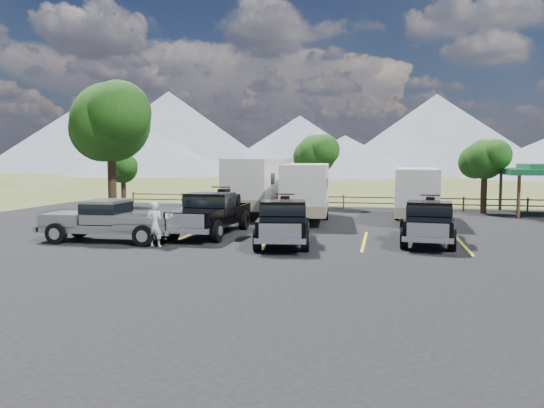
% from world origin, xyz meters
% --- Properties ---
extents(ground, '(320.00, 320.00, 0.00)m').
position_xyz_m(ground, '(0.00, 0.00, 0.00)').
color(ground, '#4C5725').
rests_on(ground, ground).
extents(asphalt_lot, '(44.00, 34.00, 0.04)m').
position_xyz_m(asphalt_lot, '(0.00, 3.00, 0.02)').
color(asphalt_lot, black).
rests_on(asphalt_lot, ground).
extents(stall_lines, '(12.12, 5.50, 0.01)m').
position_xyz_m(stall_lines, '(0.00, 4.00, 0.04)').
color(stall_lines, yellow).
rests_on(stall_lines, asphalt_lot).
extents(tree_big_nw, '(5.54, 5.18, 7.84)m').
position_xyz_m(tree_big_nw, '(-12.55, 9.03, 5.60)').
color(tree_big_nw, '#301E12').
rests_on(tree_big_nw, ground).
extents(tree_ne_a, '(3.11, 2.92, 4.76)m').
position_xyz_m(tree_ne_a, '(8.97, 17.01, 3.48)').
color(tree_ne_a, '#301E12').
rests_on(tree_ne_a, ground).
extents(tree_north, '(3.46, 3.24, 5.25)m').
position_xyz_m(tree_north, '(-2.03, 19.02, 3.83)').
color(tree_north, '#301E12').
rests_on(tree_north, ground).
extents(tree_nw_small, '(2.59, 2.43, 3.85)m').
position_xyz_m(tree_nw_small, '(-16.02, 17.01, 2.78)').
color(tree_nw_small, '#301E12').
rests_on(tree_nw_small, ground).
extents(rail_fence, '(36.12, 0.12, 1.00)m').
position_xyz_m(rail_fence, '(2.00, 18.50, 0.61)').
color(rail_fence, brown).
rests_on(rail_fence, ground).
extents(mountain_range, '(209.00, 71.00, 20.00)m').
position_xyz_m(mountain_range, '(-7.63, 105.98, 7.87)').
color(mountain_range, slate).
rests_on(mountain_range, ground).
extents(rig_left, '(2.41, 6.54, 2.17)m').
position_xyz_m(rig_left, '(-5.05, 4.64, 1.08)').
color(rig_left, black).
rests_on(rig_left, asphalt_lot).
extents(rig_center, '(2.77, 6.19, 2.00)m').
position_xyz_m(rig_center, '(-1.31, 2.84, 1.00)').
color(rig_center, black).
rests_on(rig_center, asphalt_lot).
extents(rig_right, '(2.49, 5.97, 1.94)m').
position_xyz_m(rig_right, '(4.67, 4.28, 0.98)').
color(rig_right, black).
rests_on(rig_right, asphalt_lot).
extents(trailer_left, '(2.74, 10.07, 3.51)m').
position_xyz_m(trailer_left, '(-4.84, 13.37, 1.87)').
color(trailer_left, silver).
rests_on(trailer_left, asphalt_lot).
extents(trailer_center, '(3.03, 9.26, 3.20)m').
position_xyz_m(trailer_center, '(-1.53, 10.91, 1.72)').
color(trailer_center, silver).
rests_on(trailer_center, asphalt_lot).
extents(trailer_right, '(2.48, 8.57, 2.98)m').
position_xyz_m(trailer_right, '(4.54, 11.80, 1.60)').
color(trailer_right, silver).
rests_on(trailer_right, asphalt_lot).
extents(pickup_silver, '(6.03, 2.29, 1.79)m').
position_xyz_m(pickup_silver, '(-8.57, 1.60, 0.97)').
color(pickup_silver, gray).
rests_on(pickup_silver, asphalt_lot).
extents(person_a, '(0.67, 0.45, 1.81)m').
position_xyz_m(person_a, '(-6.16, 0.83, 0.95)').
color(person_a, white).
rests_on(person_a, asphalt_lot).
extents(person_b, '(0.85, 0.69, 1.63)m').
position_xyz_m(person_b, '(-6.56, 1.67, 0.86)').
color(person_b, gray).
rests_on(person_b, asphalt_lot).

